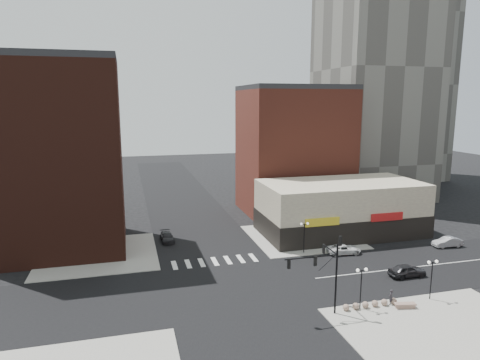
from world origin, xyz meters
name	(u,v)px	position (x,y,z in m)	size (l,w,h in m)	color
ground	(231,288)	(0.00, 0.00, 0.00)	(240.00, 240.00, 0.00)	black
road_ew	(231,288)	(0.00, 0.00, 0.01)	(200.00, 14.00, 0.02)	black
road_ns	(231,288)	(0.00, 0.00, 0.01)	(14.00, 200.00, 0.02)	black
sidewalk_nw	(99,254)	(-14.50, 14.50, 0.06)	(15.00, 15.00, 0.12)	gray
sidewalk_ne	(302,237)	(14.50, 14.50, 0.06)	(15.00, 15.00, 0.12)	gray
sidewalk_se	(447,334)	(16.00, -14.00, 0.06)	(18.00, 14.00, 0.12)	gray
building_nw	(59,159)	(-19.00, 18.50, 12.50)	(16.00, 15.00, 25.00)	#3A1A12
building_ne_midrise	(294,152)	(19.00, 29.50, 11.00)	(18.00, 15.00, 22.00)	brown
tower_far	(409,17)	(60.00, 56.00, 41.00)	(18.00, 18.00, 82.00)	#47443F
building_ne_row	(340,212)	(21.00, 15.00, 3.30)	(24.20, 12.20, 8.00)	beige
traffic_signal	(326,265)	(7.24, -7.83, 4.96)	(5.59, 3.09, 7.77)	black
street_lamp_se_a	(361,278)	(11.00, -8.00, 3.29)	(1.22, 0.32, 4.16)	black
street_lamp_se_b	(432,270)	(19.00, -8.00, 3.29)	(1.22, 0.32, 4.16)	black
street_lamp_ne	(304,230)	(12.00, 8.00, 3.29)	(1.22, 0.32, 4.16)	black
bollard_row	(370,304)	(12.12, -8.00, 0.44)	(5.89, 0.64, 0.64)	#866B5C
white_suv	(344,249)	(17.11, 6.50, 0.63)	(2.08, 4.52, 1.26)	silver
dark_sedan_east	(407,271)	(20.48, -2.24, 0.74)	(1.76, 4.37, 1.49)	black
silver_sedan	(447,242)	(32.45, 5.29, 0.68)	(1.44, 4.14, 1.37)	#96969B
dark_sedan_north	(167,237)	(-5.17, 17.85, 0.62)	(1.74, 4.27, 1.24)	black
pedestrian	(391,297)	(14.40, -8.00, 0.90)	(0.57, 0.38, 1.57)	#29272C
stone_bench	(405,305)	(15.36, -9.00, 0.38)	(2.14, 1.02, 0.48)	#8C6E60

